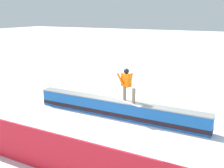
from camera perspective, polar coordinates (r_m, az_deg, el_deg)
The scene contains 4 objects.
ground_plane at distance 11.37m, azimuth 1.13°, elevation -7.23°, with size 120.00×120.00×0.00m, color white.
grind_box at distance 11.24m, azimuth 1.14°, elevation -5.57°, with size 7.77×0.55×0.78m.
snowboarder at distance 10.75m, azimuth 3.30°, elevation 0.03°, with size 1.46×0.82×1.39m.
safety_fence at distance 7.73m, azimuth -14.33°, elevation -14.02°, with size 10.15×0.06×1.25m, color red.
Camera 1 is at (-4.66, 9.43, 4.33)m, focal length 41.98 mm.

